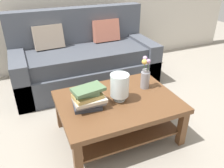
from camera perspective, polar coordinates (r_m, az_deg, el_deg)
name	(u,v)px	position (r m, az deg, el deg)	size (l,w,h in m)	color
ground_plane	(110,113)	(2.79, -0.54, -7.43)	(10.00, 10.00, 0.00)	gray
couch	(84,60)	(3.36, -6.97, 6.10)	(2.01, 0.90, 1.06)	#474C56
coffee_table	(118,109)	(2.31, 1.55, -6.44)	(1.17, 0.86, 0.44)	brown
book_stack_main	(88,98)	(2.09, -6.06, -3.52)	(0.31, 0.24, 0.21)	#2D333D
glass_hurricane_vase	(120,86)	(2.15, 1.92, -0.45)	(0.18, 0.18, 0.28)	silver
flower_pitcher	(145,75)	(2.40, 8.41, 2.17)	(0.10, 0.11, 0.35)	gray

